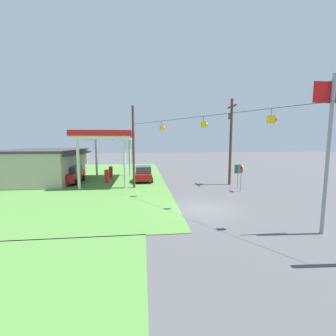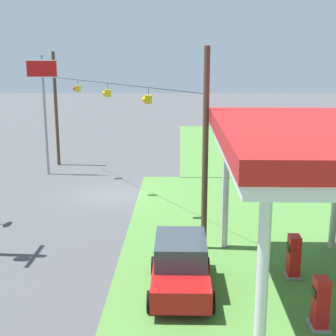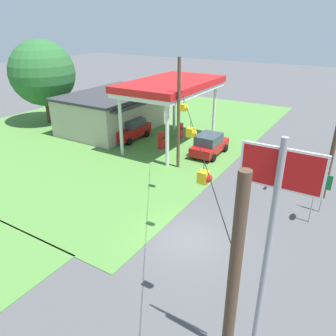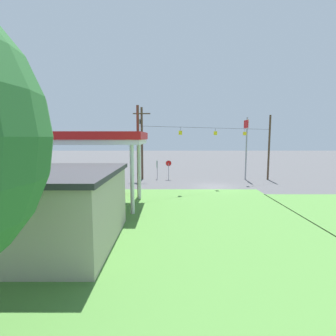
# 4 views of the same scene
# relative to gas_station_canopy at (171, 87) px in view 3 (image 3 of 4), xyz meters

# --- Properties ---
(ground_plane) EXTENTS (160.00, 160.00, 0.00)m
(ground_plane) POSITION_rel_gas_station_canopy_xyz_m (-11.90, -8.10, -5.26)
(ground_plane) COLOR #4C4C4F
(grass_verge_station_corner) EXTENTS (36.00, 28.00, 0.04)m
(grass_verge_station_corner) POSITION_rel_gas_station_canopy_xyz_m (2.00, 7.51, -5.24)
(grass_verge_station_corner) COLOR #4C7F38
(grass_verge_station_corner) RESTS_ON ground
(gas_station_canopy) EXTENTS (10.06, 5.87, 5.79)m
(gas_station_canopy) POSITION_rel_gas_station_canopy_xyz_m (0.00, 0.00, 0.00)
(gas_station_canopy) COLOR silver
(gas_station_canopy) RESTS_ON ground
(gas_station_store) EXTENTS (11.24, 7.96, 3.77)m
(gas_station_store) POSITION_rel_gas_station_canopy_xyz_m (1.36, 7.49, -3.36)
(gas_station_store) COLOR #B2A893
(gas_station_store) RESTS_ON ground
(fuel_pump_near) EXTENTS (0.71, 0.56, 1.59)m
(fuel_pump_near) POSITION_rel_gas_station_canopy_xyz_m (-1.65, -0.00, -4.51)
(fuel_pump_near) COLOR gray
(fuel_pump_near) RESTS_ON ground
(fuel_pump_far) EXTENTS (0.71, 0.56, 1.59)m
(fuel_pump_far) POSITION_rel_gas_station_canopy_xyz_m (1.65, -0.00, -4.51)
(fuel_pump_far) COLOR gray
(fuel_pump_far) RESTS_ON ground
(car_at_pumps_front) EXTENTS (4.16, 2.13, 1.84)m
(car_at_pumps_front) POSITION_rel_gas_station_canopy_xyz_m (-0.54, -4.06, -4.32)
(car_at_pumps_front) COLOR #AD1414
(car_at_pumps_front) RESTS_ON ground
(car_at_pumps_rear) EXTENTS (4.42, 2.16, 1.95)m
(car_at_pumps_rear) POSITION_rel_gas_station_canopy_xyz_m (-0.74, 4.06, -4.27)
(car_at_pumps_rear) COLOR #AD1414
(car_at_pumps_rear) RESTS_ON ground
(stop_sign_roadside) EXTENTS (0.80, 0.08, 2.50)m
(stop_sign_roadside) POSITION_rel_gas_station_canopy_xyz_m (-6.88, -13.20, -3.45)
(stop_sign_roadside) COLOR #99999E
(stop_sign_roadside) RESTS_ON ground
(stop_sign_overhead) EXTENTS (0.22, 2.09, 7.92)m
(stop_sign_overhead) POSITION_rel_gas_station_canopy_xyz_m (-16.71, -13.09, 0.31)
(stop_sign_overhead) COLOR gray
(stop_sign_overhead) RESTS_ON ground
(route_sign) EXTENTS (0.10, 0.70, 2.40)m
(route_sign) POSITION_rel_gas_station_canopy_xyz_m (-5.37, -13.54, -3.55)
(route_sign) COLOR gray
(route_sign) RESTS_ON ground
(signal_span_gantry) EXTENTS (15.73, 10.24, 8.20)m
(signal_span_gantry) POSITION_rel_gas_station_canopy_xyz_m (-11.90, -8.11, -0.85)
(signal_span_gantry) COLOR #4C3828
(signal_span_gantry) RESTS_ON ground
(tree_behind_station) EXTENTS (6.78, 6.78, 8.79)m
(tree_behind_station) POSITION_rel_gas_station_canopy_xyz_m (-0.99, 15.22, 0.12)
(tree_behind_station) COLOR #4C3828
(tree_behind_station) RESTS_ON ground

